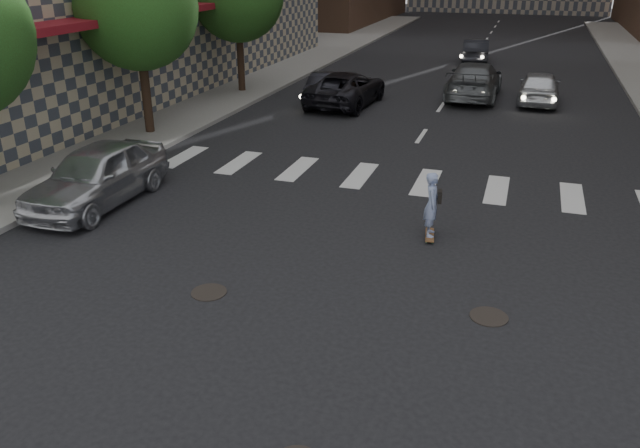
# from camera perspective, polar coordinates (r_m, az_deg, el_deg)

# --- Properties ---
(ground) EXTENTS (160.00, 160.00, 0.00)m
(ground) POSITION_cam_1_polar(r_m,az_deg,el_deg) (10.84, -3.56, -10.91)
(ground) COLOR black
(ground) RESTS_ON ground
(sidewalk_left) EXTENTS (13.00, 80.00, 0.15)m
(sidewalk_left) POSITION_cam_1_polar(r_m,az_deg,el_deg) (34.02, -14.24, 12.50)
(sidewalk_left) COLOR gray
(sidewalk_left) RESTS_ON ground
(tree_b) EXTENTS (4.20, 4.20, 6.60)m
(tree_b) POSITION_cam_1_polar(r_m,az_deg,el_deg) (23.35, -16.18, 18.96)
(tree_b) COLOR #382619
(tree_b) RESTS_ON sidewalk_left
(manhole_b) EXTENTS (0.70, 0.70, 0.02)m
(manhole_b) POSITION_cam_1_polar(r_m,az_deg,el_deg) (12.51, -10.12, -6.16)
(manhole_b) COLOR black
(manhole_b) RESTS_ON ground
(manhole_c) EXTENTS (0.70, 0.70, 0.02)m
(manhole_c) POSITION_cam_1_polar(r_m,az_deg,el_deg) (11.95, 15.19, -8.17)
(manhole_c) COLOR black
(manhole_c) RESTS_ON ground
(skateboarder) EXTENTS (0.44, 0.83, 1.61)m
(skateboarder) POSITION_cam_1_polar(r_m,az_deg,el_deg) (14.52, 10.22, 1.77)
(skateboarder) COLOR brown
(skateboarder) RESTS_ON ground
(silver_sedan) EXTENTS (1.90, 4.68, 1.59)m
(silver_sedan) POSITION_cam_1_polar(r_m,az_deg,el_deg) (17.42, -19.73, 4.25)
(silver_sedan) COLOR #B8BAC0
(silver_sedan) RESTS_ON ground
(traffic_car_a) EXTENTS (1.78, 4.27, 1.37)m
(traffic_car_a) POSITION_cam_1_polar(r_m,az_deg,el_deg) (28.48, 0.98, 12.43)
(traffic_car_a) COLOR black
(traffic_car_a) RESTS_ON ground
(traffic_car_b) EXTENTS (2.31, 5.62, 1.63)m
(traffic_car_b) POSITION_cam_1_polar(r_m,az_deg,el_deg) (30.17, 13.93, 12.63)
(traffic_car_b) COLOR #525559
(traffic_car_b) RESTS_ON ground
(traffic_car_c) EXTENTS (2.72, 5.35, 1.45)m
(traffic_car_c) POSITION_cam_1_polar(r_m,az_deg,el_deg) (27.94, 2.42, 12.27)
(traffic_car_c) COLOR black
(traffic_car_c) RESTS_ON ground
(traffic_car_d) EXTENTS (1.79, 4.29, 1.45)m
(traffic_car_d) POSITION_cam_1_polar(r_m,az_deg,el_deg) (29.89, 19.41, 11.74)
(traffic_car_d) COLOR silver
(traffic_car_d) RESTS_ON ground
(traffic_car_e) EXTENTS (1.85, 4.36, 1.40)m
(traffic_car_e) POSITION_cam_1_polar(r_m,az_deg,el_deg) (40.76, 14.02, 15.12)
(traffic_car_e) COLOR black
(traffic_car_e) RESTS_ON ground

